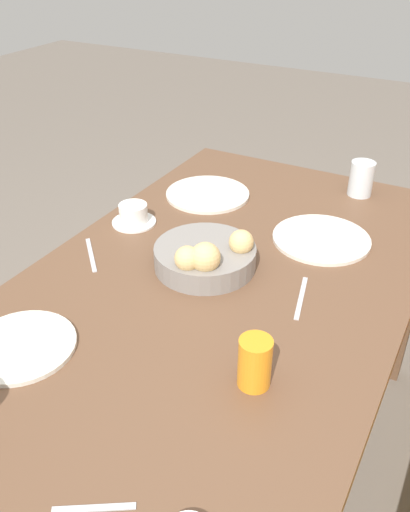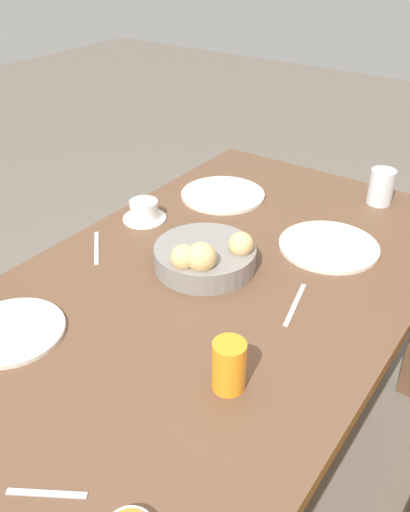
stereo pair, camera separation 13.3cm
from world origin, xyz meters
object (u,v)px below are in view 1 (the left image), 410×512
at_px(juice_glass, 255,363).
at_px(spoon_coffee, 94,508).
at_px(water_tumbler, 361,179).
at_px(plate_far_center, 321,239).
at_px(bread_basket, 206,256).
at_px(coffee_cup, 134,215).
at_px(fork_silver, 91,255).
at_px(plate_near_right, 21,346).
at_px(knife_silver, 301,298).
at_px(plate_near_left, 208,194).

relative_size(juice_glass, spoon_coffee, 0.92).
bearing_deg(water_tumbler, plate_far_center, -2.37).
xyz_separation_m(bread_basket, coffee_cup, (-0.11, -0.29, -0.01)).
bearing_deg(fork_silver, juice_glass, 69.09).
relative_size(bread_basket, coffee_cup, 2.02).
distance_m(plate_near_right, knife_silver, 0.61).
relative_size(bread_basket, juice_glass, 2.45).
bearing_deg(plate_near_right, plate_near_left, -179.91).
relative_size(plate_near_left, knife_silver, 1.58).
distance_m(water_tumbler, coffee_cup, 0.71).
xyz_separation_m(bread_basket, spoon_coffee, (0.64, 0.16, -0.04)).
bearing_deg(spoon_coffee, plate_near_left, -160.77).
xyz_separation_m(juice_glass, knife_silver, (-0.29, -0.01, -0.05)).
distance_m(plate_near_left, juice_glass, 0.80).
xyz_separation_m(juice_glass, spoon_coffee, (0.34, -0.10, -0.05)).
bearing_deg(plate_near_left, bread_basket, 27.75).
bearing_deg(bread_basket, plate_near_left, -152.25).
relative_size(water_tumbler, knife_silver, 0.65).
height_order(plate_near_left, plate_far_center, same).
bearing_deg(coffee_cup, fork_silver, 0.28).
height_order(bread_basket, juice_glass, bread_basket).
distance_m(fork_silver, spoon_coffee, 0.71).
distance_m(juice_glass, water_tumbler, 0.89).
xyz_separation_m(plate_far_center, water_tumbler, (-0.33, 0.01, 0.05)).
relative_size(juice_glass, coffee_cup, 0.83).
bearing_deg(knife_silver, plate_far_center, -171.21).
height_order(bread_basket, knife_silver, bread_basket).
bearing_deg(water_tumbler, coffee_cup, -46.27).
xyz_separation_m(bread_basket, fork_silver, (0.09, -0.29, -0.04)).
bearing_deg(fork_silver, plate_near_left, 167.65).
relative_size(plate_near_left, coffee_cup, 2.08).
distance_m(knife_silver, spoon_coffee, 0.64).
bearing_deg(plate_near_left, coffee_cup, -21.24).
relative_size(water_tumbler, spoon_coffee, 0.96).
bearing_deg(fork_silver, spoon_coffee, 38.97).
height_order(water_tumbler, fork_silver, water_tumbler).
height_order(plate_near_left, coffee_cup, coffee_cup).
bearing_deg(plate_far_center, knife_silver, 8.79).
bearing_deg(spoon_coffee, coffee_cup, -149.01).
bearing_deg(plate_near_right, plate_far_center, 150.51).
height_order(juice_glass, water_tumbler, water_tumbler).
distance_m(juice_glass, knife_silver, 0.30).
bearing_deg(knife_silver, fork_silver, -81.23).
bearing_deg(plate_far_center, plate_near_left, -103.46).
relative_size(plate_near_right, fork_silver, 1.77).
bearing_deg(spoon_coffee, plate_far_center, 177.01).
xyz_separation_m(plate_near_left, knife_silver, (0.37, 0.44, -0.00)).
xyz_separation_m(plate_near_left, spoon_coffee, (1.00, 0.35, -0.00)).
bearing_deg(coffee_cup, knife_silver, 78.38).
bearing_deg(coffee_cup, bread_basket, 69.61).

